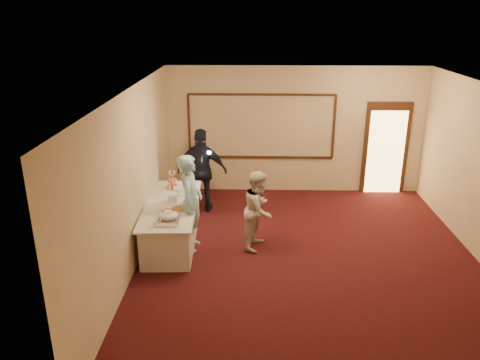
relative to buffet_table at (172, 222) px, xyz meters
The scene contains 14 objects.
floor 2.66m from the buffet_table, 16.94° to the right, with size 7.00×7.00×0.00m, color black.
room_walls 3.10m from the buffet_table, 16.94° to the right, with size 6.04×7.04×3.02m.
wall_molding 3.43m from the buffet_table, 57.51° to the left, with size 3.45×0.04×1.55m.
doorway 5.43m from the buffet_table, 29.90° to the left, with size 1.05×0.07×2.20m.
buffet_table is the anchor object (origin of this frame).
pavlova_tray 0.92m from the buffet_table, 83.74° to the right, with size 0.40×0.56×0.20m.
cupcake_stand 0.95m from the buffet_table, 97.27° to the left, with size 0.28×0.28×0.41m.
plate_stack_a 0.47m from the buffet_table, 67.25° to the left, with size 0.19×0.19×0.16m.
plate_stack_b 0.60m from the buffet_table, 74.61° to the left, with size 0.21×0.21×0.17m.
tart 0.55m from the buffet_table, 60.06° to the right, with size 0.28×0.28×0.06m.
man 0.70m from the buffet_table, 33.93° to the right, with size 0.66×0.43×1.80m, color #8EBCDA.
woman 1.69m from the buffet_table, ahead, with size 0.72×0.56×1.48m, color beige.
guest 1.60m from the buffet_table, 73.20° to the left, with size 1.08×0.45×1.85m, color black.
camera_flash 1.74m from the buffet_table, 64.63° to the left, with size 0.07×0.04×0.05m, color white.
Camera 1 is at (-1.03, -7.26, 4.19)m, focal length 35.00 mm.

